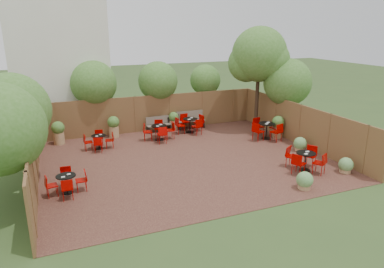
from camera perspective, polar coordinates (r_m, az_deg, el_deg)
name	(u,v)px	position (r m, az deg, el deg)	size (l,w,h in m)	color
ground	(186,160)	(15.60, -1.05, -4.22)	(80.00, 80.00, 0.00)	#354F23
courtyard_paving	(186,160)	(15.59, -1.05, -4.18)	(12.00, 10.00, 0.02)	#361916
fence_back	(153,113)	(19.85, -6.24, 3.36)	(12.00, 0.08, 2.00)	brown
fence_left	(34,157)	(14.39, -24.04, -3.37)	(0.08, 10.00, 2.00)	brown
fence_right	(299,125)	(18.19, 16.88, 1.46)	(0.08, 10.00, 2.00)	brown
neighbour_building	(59,56)	(21.66, -20.55, 11.60)	(5.00, 4.00, 8.00)	silver
overhang_foliage	(123,95)	(16.04, -11.10, 6.23)	(15.93, 10.76, 2.72)	#3D6B22
courtyard_tree	(259,57)	(19.74, 10.73, 11.98)	(3.00, 2.94, 5.64)	black
park_bench_left	(158,124)	(19.67, -5.44, 1.62)	(1.39, 0.55, 0.84)	brown
park_bench_right	(191,119)	(20.27, -0.23, 2.37)	(1.60, 0.55, 0.98)	brown
bistro_tables	(199,139)	(16.93, 1.09, -0.82)	(11.54, 8.34, 0.96)	black
planters	(157,126)	(18.58, -5.58, 1.24)	(11.31, 4.03, 1.16)	#A57E52
low_shrubs	(315,161)	(15.41, 19.16, -4.17)	(3.08, 3.99, 0.66)	#A57E52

